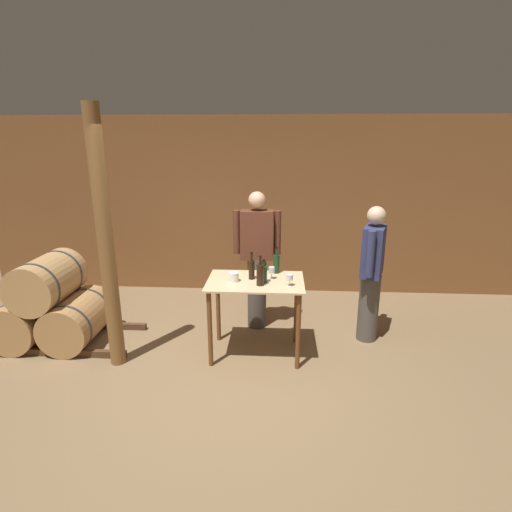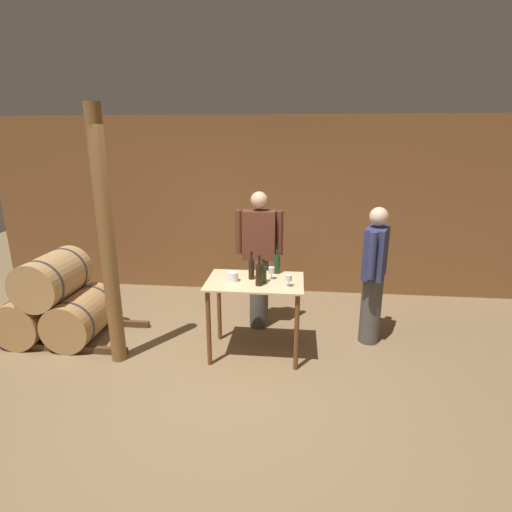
% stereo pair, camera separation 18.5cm
% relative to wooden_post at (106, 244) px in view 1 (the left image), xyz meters
% --- Properties ---
extents(ground_plane, '(14.00, 14.00, 0.00)m').
position_rel_wooden_post_xyz_m(ground_plane, '(1.28, -0.42, -1.35)').
color(ground_plane, brown).
extents(back_wall, '(8.40, 0.05, 2.70)m').
position_rel_wooden_post_xyz_m(back_wall, '(1.28, 2.31, 0.00)').
color(back_wall, brown).
rests_on(back_wall, ground_plane).
extents(barrel_rack, '(2.00, 0.86, 1.08)m').
position_rel_wooden_post_xyz_m(barrel_rack, '(-0.95, 0.43, -0.91)').
color(barrel_rack, '#4C331E').
rests_on(barrel_rack, ground_plane).
extents(tasting_table, '(1.05, 0.70, 0.88)m').
position_rel_wooden_post_xyz_m(tasting_table, '(1.50, 0.29, -0.64)').
color(tasting_table, '#D1B284').
rests_on(tasting_table, ground_plane).
extents(wooden_post, '(0.16, 0.16, 2.70)m').
position_rel_wooden_post_xyz_m(wooden_post, '(0.00, 0.00, 0.00)').
color(wooden_post, brown).
rests_on(wooden_post, ground_plane).
extents(wine_bottle_far_left, '(0.07, 0.07, 0.30)m').
position_rel_wooden_post_xyz_m(wine_bottle_far_left, '(1.45, 0.34, -0.35)').
color(wine_bottle_far_left, black).
rests_on(wine_bottle_far_left, tasting_table).
extents(wine_bottle_left, '(0.08, 0.08, 0.33)m').
position_rel_wooden_post_xyz_m(wine_bottle_left, '(1.56, 0.15, -0.34)').
color(wine_bottle_left, black).
rests_on(wine_bottle_left, tasting_table).
extents(wine_bottle_center, '(0.08, 0.08, 0.26)m').
position_rel_wooden_post_xyz_m(wine_bottle_center, '(1.59, 0.24, -0.37)').
color(wine_bottle_center, '#193819').
rests_on(wine_bottle_center, tasting_table).
extents(wine_bottle_right, '(0.07, 0.07, 0.31)m').
position_rel_wooden_post_xyz_m(wine_bottle_right, '(1.72, 0.56, -0.35)').
color(wine_bottle_right, '#193819').
rests_on(wine_bottle_right, tasting_table).
extents(wine_glass_near_left, '(0.07, 0.07, 0.14)m').
position_rel_wooden_post_xyz_m(wine_glass_near_left, '(1.67, 0.35, -0.37)').
color(wine_glass_near_left, silver).
rests_on(wine_glass_near_left, tasting_table).
extents(wine_glass_near_center, '(0.07, 0.07, 0.13)m').
position_rel_wooden_post_xyz_m(wine_glass_near_center, '(1.86, 0.15, -0.37)').
color(wine_glass_near_center, silver).
rests_on(wine_glass_near_center, tasting_table).
extents(ice_bucket, '(0.11, 0.11, 0.10)m').
position_rel_wooden_post_xyz_m(ice_bucket, '(1.26, 0.25, -0.41)').
color(ice_bucket, white).
rests_on(ice_bucket, tasting_table).
extents(person_host, '(0.34, 0.56, 1.64)m').
position_rel_wooden_post_xyz_m(person_host, '(2.84, 0.71, -0.48)').
color(person_host, '#4C4742').
rests_on(person_host, ground_plane).
extents(person_visitor_with_scarf, '(0.59, 0.24, 1.76)m').
position_rel_wooden_post_xyz_m(person_visitor_with_scarf, '(1.47, 0.98, -0.42)').
color(person_visitor_with_scarf, '#4C4742').
rests_on(person_visitor_with_scarf, ground_plane).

